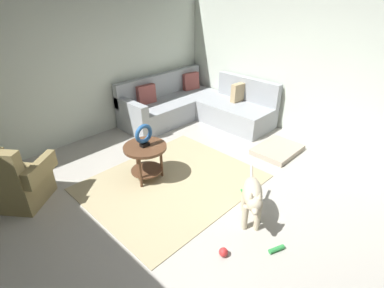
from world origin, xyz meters
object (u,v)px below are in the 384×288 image
(dog, at_px, (252,196))
(dog_toy_bone, at_px, (245,193))
(torus_sculpture, at_px, (144,135))
(dog_toy_ball, at_px, (223,252))
(dog_bed_mat, at_px, (277,150))
(sectional_couch, at_px, (195,107))
(armchair, at_px, (15,182))
(dog_toy_rope, at_px, (277,249))
(side_table, at_px, (145,154))

(dog, xyz_separation_m, dog_toy_bone, (0.39, 0.34, -0.35))
(torus_sculpture, relative_size, dog_toy_bone, 1.81)
(dog_toy_ball, bearing_deg, torus_sculpture, 79.09)
(dog_bed_mat, relative_size, dog_toy_ball, 8.30)
(sectional_couch, height_order, dog_toy_bone, sectional_couch)
(torus_sculpture, xyz_separation_m, dog_bed_mat, (2.01, -0.96, -0.67))
(armchair, distance_m, dog_toy_rope, 3.22)
(armchair, relative_size, side_table, 1.67)
(dog_toy_bone, bearing_deg, sectional_couch, 58.80)
(armchair, distance_m, side_table, 1.65)
(dog_toy_rope, height_order, dog_toy_bone, dog_toy_bone)
(armchair, bearing_deg, side_table, 25.19)
(side_table, distance_m, dog, 1.61)
(armchair, distance_m, dog_toy_ball, 2.69)
(dog_toy_bone, bearing_deg, dog_toy_rope, -125.04)
(dog, xyz_separation_m, dog_toy_ball, (-0.61, -0.09, -0.33))
(side_table, height_order, dog_toy_rope, side_table)
(dog_toy_bone, bearing_deg, torus_sculpture, 118.71)
(sectional_couch, xyz_separation_m, armchair, (-3.50, -0.24, 0.03))
(sectional_couch, distance_m, dog_toy_ball, 3.55)
(dog_toy_ball, bearing_deg, dog_toy_rope, -39.67)
(sectional_couch, xyz_separation_m, dog_toy_ball, (-2.35, -2.65, -0.24))
(sectional_couch, relative_size, dog_toy_ball, 23.35)
(torus_sculpture, relative_size, dog_toy_rope, 1.78)
(side_table, bearing_deg, dog_bed_mat, -25.45)
(armchair, xyz_separation_m, dog_bed_mat, (3.49, -1.69, -0.28))
(dog, distance_m, dog_toy_rope, 0.60)
(armchair, bearing_deg, dog_toy_bone, 9.14)
(sectional_couch, distance_m, armchair, 3.51)
(dog_toy_bone, bearing_deg, dog_toy_ball, -156.67)
(dog_bed_mat, bearing_deg, dog_toy_ball, -162.94)
(dog_toy_ball, xyz_separation_m, dog_toy_rope, (0.44, -0.37, -0.02))
(side_table, bearing_deg, sectional_couch, 25.78)
(armchair, xyz_separation_m, dog_toy_rope, (1.60, -2.78, -0.30))
(torus_sculpture, relative_size, dog_toy_ball, 3.38)
(dog_toy_ball, height_order, dog_toy_rope, dog_toy_ball)
(side_table, height_order, dog_bed_mat, side_table)
(armchair, bearing_deg, dog_toy_ball, -12.75)
(dog, bearing_deg, dog_toy_ball, 61.58)
(dog_toy_bone, bearing_deg, side_table, 118.71)
(torus_sculpture, bearing_deg, dog_toy_ball, -100.91)
(dog, relative_size, dog_toy_rope, 3.88)
(torus_sculpture, bearing_deg, dog_bed_mat, -25.45)
(torus_sculpture, distance_m, dog, 1.64)
(dog_toy_rope, bearing_deg, armchair, 119.93)
(armchair, height_order, dog_toy_rope, armchair)
(dog_toy_ball, height_order, dog_toy_bone, dog_toy_ball)
(armchair, xyz_separation_m, side_table, (1.48, -0.73, 0.09))
(torus_sculpture, bearing_deg, sectional_couch, 25.78)
(armchair, height_order, side_table, armchair)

